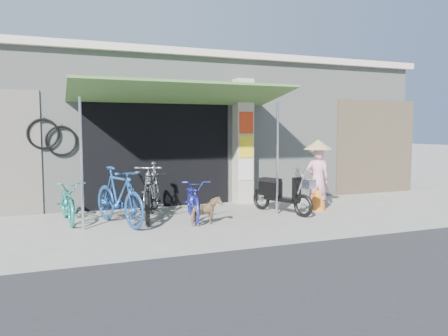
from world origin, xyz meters
name	(u,v)px	position (x,y,z in m)	size (l,w,h in m)	color
ground	(253,225)	(0.00, 0.00, 0.00)	(80.00, 80.00, 0.00)	gray
bicycle_shop	(180,128)	(0.00, 5.09, 1.83)	(12.30, 5.30, 3.66)	gray
shop_pillar	(243,142)	(0.85, 2.45, 1.50)	(0.42, 0.44, 3.00)	#B9AE9E
awning	(182,95)	(-0.90, 1.63, 2.51)	(4.60, 1.88, 2.72)	#3E662D
neighbour_right	(375,147)	(5.00, 2.59, 1.30)	(2.60, 0.06, 2.60)	brown
bike_teal	(68,201)	(-3.23, 1.51, 0.41)	(0.54, 1.55, 0.82)	#1C8173
bike_blue	(119,196)	(-2.34, 0.92, 0.55)	(0.51, 1.81, 1.09)	navy
bike_black	(150,195)	(-1.71, 1.19, 0.49)	(0.65, 1.87, 0.98)	black
bike_silver	(152,189)	(-1.60, 1.50, 0.57)	(0.53, 1.88, 1.13)	#9F9FA4
bike_navy	(193,199)	(-0.89, 0.90, 0.41)	(0.54, 1.55, 0.82)	#202596
street_dog	(206,212)	(-0.84, 0.28, 0.26)	(0.28, 0.62, 0.53)	tan
moped	(280,193)	(1.04, 0.87, 0.42)	(0.76, 1.57, 0.93)	black
nun	(318,175)	(1.98, 0.88, 0.79)	(0.64, 0.64, 1.57)	pink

